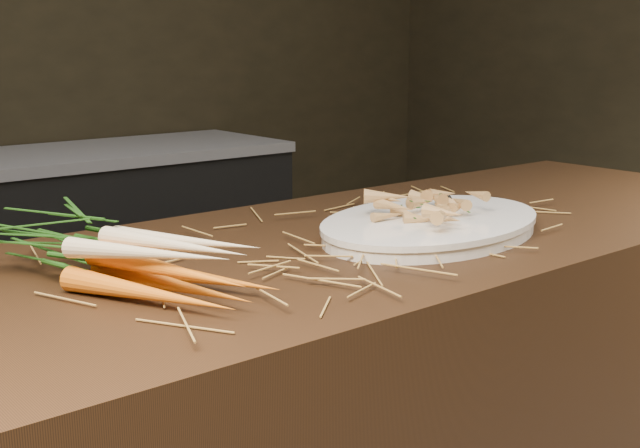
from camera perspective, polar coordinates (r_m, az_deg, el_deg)
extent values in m
cube|color=black|center=(3.22, -18.17, -2.96)|extent=(1.80, 0.60, 0.80)
cube|color=#99999E|center=(3.13, -18.70, 4.46)|extent=(1.82, 0.62, 0.04)
cone|color=#C6641B|center=(1.07, -12.15, -4.83)|extent=(0.14, 0.27, 0.04)
cone|color=#C6641B|center=(1.10, -10.53, -4.25)|extent=(0.12, 0.28, 0.04)
cone|color=#C6641B|center=(1.13, -9.00, -3.71)|extent=(0.15, 0.27, 0.04)
cone|color=#C6641B|center=(1.07, -10.99, -3.16)|extent=(0.11, 0.28, 0.04)
cone|color=beige|center=(1.07, -12.29, -2.04)|extent=(0.14, 0.25, 0.04)
cone|color=beige|center=(1.09, -10.47, -1.48)|extent=(0.10, 0.26, 0.04)
cone|color=beige|center=(1.12, -9.64, -1.23)|extent=(0.12, 0.26, 0.05)
ellipsoid|color=#246A1B|center=(1.26, -18.64, -1.02)|extent=(0.24, 0.28, 0.09)
cube|color=silver|center=(1.58, 11.96, 1.26)|extent=(0.13, 0.15, 0.00)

